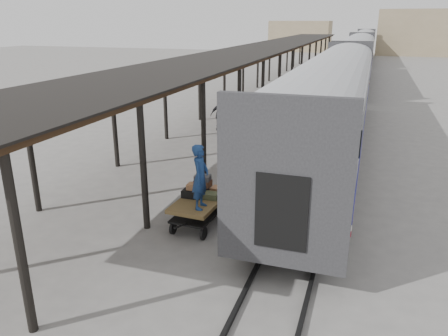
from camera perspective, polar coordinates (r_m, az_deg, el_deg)
ground at (r=15.05m, az=-1.85°, el=-5.29°), size 160.00×160.00×0.00m
train at (r=46.83m, az=16.90°, el=13.77°), size 3.45×76.01×4.01m
canopy at (r=37.84m, az=6.09°, el=15.44°), size 4.90×64.30×4.15m
rails at (r=47.30m, az=16.61°, el=10.62°), size 1.54×150.00×0.12m
building_far at (r=91.37m, az=25.19°, el=15.73°), size 18.00×10.00×8.00m
building_left at (r=96.08m, az=9.96°, el=16.62°), size 12.00×8.00×6.00m
baggage_cart at (r=13.73m, az=-3.00°, el=-4.81°), size 1.38×2.47×0.86m
suitcase_stack at (r=13.91m, az=-2.87°, el=-2.66°), size 1.26×1.01×0.59m
luggage_tug at (r=29.65m, az=4.40°, el=8.10°), size 1.36×1.85×1.47m
porter at (r=12.64m, az=-3.10°, el=-1.16°), size 0.50×0.73×1.94m
pedestrian at (r=25.40m, az=-0.52°, el=6.96°), size 1.19×0.86×1.88m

